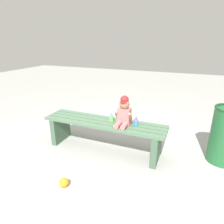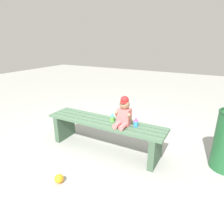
{
  "view_description": "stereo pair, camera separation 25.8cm",
  "coord_description": "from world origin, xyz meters",
  "px_view_note": "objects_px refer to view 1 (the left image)",
  "views": [
    {
      "loc": [
        1.07,
        -2.29,
        1.54
      ],
      "look_at": [
        0.15,
        -0.05,
        0.64
      ],
      "focal_mm": 30.81,
      "sensor_mm": 36.0,
      "label": 1
    },
    {
      "loc": [
        1.3,
        -2.18,
        1.54
      ],
      "look_at": [
        0.15,
        -0.05,
        0.64
      ],
      "focal_mm": 30.81,
      "sensor_mm": 36.0,
      "label": 2
    }
  ],
  "objects_px": {
    "child_figure": "(124,112)",
    "park_bench": "(104,130)",
    "toy_ball": "(64,182)",
    "sippy_cup_right": "(136,121)",
    "sippy_cup_left": "(112,118)"
  },
  "relations": [
    {
      "from": "park_bench",
      "to": "child_figure",
      "type": "bearing_deg",
      "value": 1.21
    },
    {
      "from": "park_bench",
      "to": "child_figure",
      "type": "xyz_separation_m",
      "value": [
        0.3,
        0.01,
        0.32
      ]
    },
    {
      "from": "child_figure",
      "to": "toy_ball",
      "type": "xyz_separation_m",
      "value": [
        -0.39,
        -0.9,
        -0.58
      ]
    },
    {
      "from": "sippy_cup_left",
      "to": "toy_ball",
      "type": "bearing_deg",
      "value": -101.79
    },
    {
      "from": "park_bench",
      "to": "sippy_cup_left",
      "type": "xyz_separation_m",
      "value": [
        0.11,
        0.04,
        0.2
      ]
    },
    {
      "from": "sippy_cup_right",
      "to": "sippy_cup_left",
      "type": "bearing_deg",
      "value": 180.0
    },
    {
      "from": "child_figure",
      "to": "sippy_cup_right",
      "type": "bearing_deg",
      "value": 11.03
    },
    {
      "from": "child_figure",
      "to": "sippy_cup_right",
      "type": "relative_size",
      "value": 3.26
    },
    {
      "from": "child_figure",
      "to": "sippy_cup_right",
      "type": "distance_m",
      "value": 0.21
    },
    {
      "from": "sippy_cup_left",
      "to": "toy_ball",
      "type": "xyz_separation_m",
      "value": [
        -0.19,
        -0.93,
        -0.46
      ]
    },
    {
      "from": "child_figure",
      "to": "park_bench",
      "type": "bearing_deg",
      "value": -178.79
    },
    {
      "from": "park_bench",
      "to": "sippy_cup_left",
      "type": "relative_size",
      "value": 14.32
    },
    {
      "from": "toy_ball",
      "to": "sippy_cup_right",
      "type": "bearing_deg",
      "value": 59.27
    },
    {
      "from": "park_bench",
      "to": "toy_ball",
      "type": "height_order",
      "value": "park_bench"
    },
    {
      "from": "park_bench",
      "to": "toy_ball",
      "type": "bearing_deg",
      "value": -95.65
    }
  ]
}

